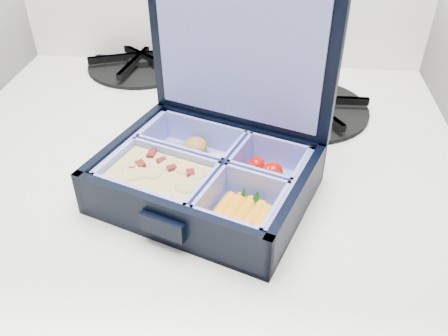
# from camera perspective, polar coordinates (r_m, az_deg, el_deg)

# --- Properties ---
(bento_box) EXTENTS (0.26, 0.24, 0.05)m
(bento_box) POSITION_cam_1_polar(r_m,az_deg,el_deg) (0.52, -2.20, -1.13)
(bento_box) COLOR black
(bento_box) RESTS_ON stove
(burner_grate) EXTENTS (0.19, 0.19, 0.03)m
(burner_grate) POSITION_cam_1_polar(r_m,az_deg,el_deg) (0.70, 9.68, 7.79)
(burner_grate) COLOR black
(burner_grate) RESTS_ON stove
(burner_grate_rear) EXTENTS (0.23, 0.23, 0.02)m
(burner_grate_rear) POSITION_cam_1_polar(r_m,az_deg,el_deg) (0.84, -9.85, 12.68)
(burner_grate_rear) COLOR black
(burner_grate_rear) RESTS_ON stove
(fork) EXTENTS (0.08, 0.16, 0.01)m
(fork) POSITION_cam_1_polar(r_m,az_deg,el_deg) (0.64, 0.17, 4.37)
(fork) COLOR silver
(fork) RESTS_ON stove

